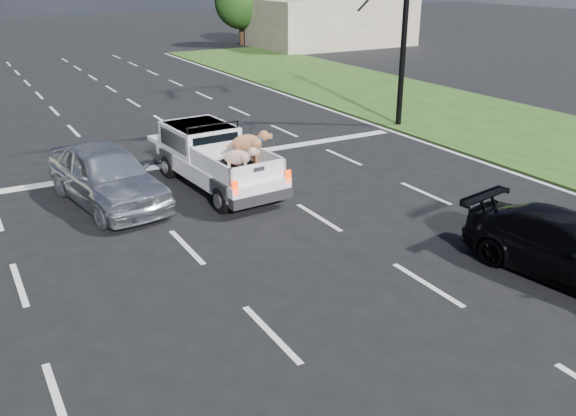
% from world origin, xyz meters
% --- Properties ---
extents(ground, '(160.00, 160.00, 0.00)m').
position_xyz_m(ground, '(0.00, 0.00, 0.00)').
color(ground, black).
rests_on(ground, ground).
extents(road_markings, '(17.75, 60.00, 0.01)m').
position_xyz_m(road_markings, '(0.00, 6.56, 0.01)').
color(road_markings, silver).
rests_on(road_markings, ground).
extents(grass_shoulder_right, '(8.00, 60.00, 0.06)m').
position_xyz_m(grass_shoulder_right, '(13.00, 6.00, 0.03)').
color(grass_shoulder_right, '#214715').
rests_on(grass_shoulder_right, ground).
extents(traffic_signal, '(9.11, 0.31, 7.00)m').
position_xyz_m(traffic_signal, '(7.20, 10.50, 4.73)').
color(traffic_signal, black).
rests_on(traffic_signal, ground).
extents(building_right, '(12.00, 7.00, 3.60)m').
position_xyz_m(building_right, '(22.00, 34.00, 1.80)').
color(building_right, '#C5B796').
rests_on(building_right, ground).
extents(tree_far_d, '(4.20, 4.20, 5.40)m').
position_xyz_m(tree_far_d, '(16.00, 38.00, 3.29)').
color(tree_far_d, '#332114').
rests_on(tree_far_d, ground).
extents(tree_far_e, '(4.20, 4.20, 5.40)m').
position_xyz_m(tree_far_e, '(24.00, 38.00, 3.29)').
color(tree_far_e, '#332114').
rests_on(tree_far_e, ground).
extents(pickup_truck, '(2.19, 4.95, 1.82)m').
position_xyz_m(pickup_truck, '(0.47, 7.41, 0.86)').
color(pickup_truck, black).
rests_on(pickup_truck, ground).
extents(silver_sedan, '(2.56, 4.90, 1.59)m').
position_xyz_m(silver_sedan, '(-2.54, 7.56, 0.80)').
color(silver_sedan, silver).
rests_on(silver_sedan, ground).
extents(black_coupe, '(2.48, 4.59, 1.26)m').
position_xyz_m(black_coupe, '(4.41, -1.13, 0.63)').
color(black_coupe, black).
rests_on(black_coupe, ground).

